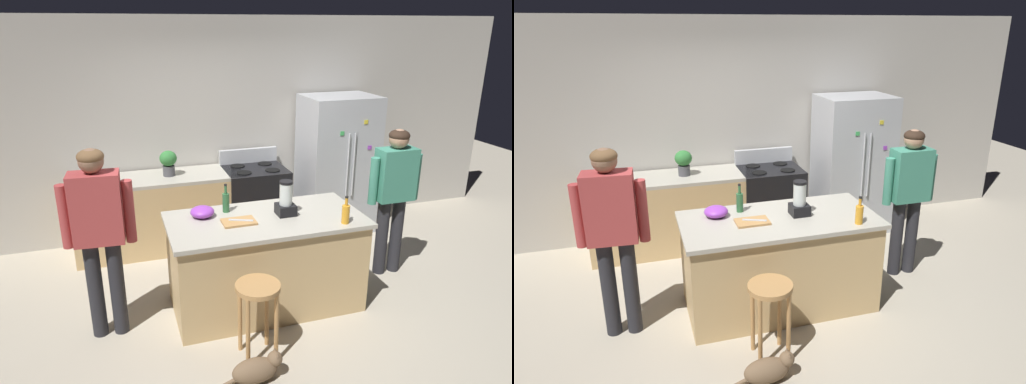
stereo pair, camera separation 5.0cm
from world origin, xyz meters
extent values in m
plane|color=#B2A893|center=(0.00, 0.00, 0.00)|extent=(14.00, 14.00, 0.00)
cube|color=#BCB7AD|center=(0.00, 1.95, 1.35)|extent=(8.00, 0.10, 2.70)
cube|color=tan|center=(0.00, 0.00, 0.44)|extent=(1.75, 0.82, 0.87)
cube|color=#B2AD9E|center=(0.00, 0.00, 0.89)|extent=(1.81, 0.88, 0.04)
cube|color=tan|center=(-0.80, 1.55, 0.44)|extent=(2.00, 0.64, 0.87)
cube|color=#B2AD9E|center=(-0.80, 1.55, 0.89)|extent=(2.00, 0.64, 0.04)
cube|color=#B7BABF|center=(1.48, 1.50, 0.88)|extent=(0.90, 0.70, 1.76)
cylinder|color=#B7BABF|center=(1.44, 1.13, 0.97)|extent=(0.02, 0.02, 0.79)
cylinder|color=#B7BABF|center=(1.52, 1.13, 0.97)|extent=(0.02, 0.02, 0.79)
cube|color=yellow|center=(1.65, 1.15, 1.49)|extent=(0.05, 0.01, 0.05)
cube|color=purple|center=(1.73, 1.15, 1.17)|extent=(0.05, 0.01, 0.05)
cube|color=#3FB259|center=(1.34, 1.15, 1.37)|extent=(0.05, 0.01, 0.05)
cube|color=black|center=(0.37, 1.52, 0.46)|extent=(0.76, 0.64, 0.91)
cube|color=black|center=(0.37, 1.20, 0.41)|extent=(0.60, 0.01, 0.24)
cube|color=#B7BABF|center=(0.37, 1.81, 1.00)|extent=(0.76, 0.06, 0.18)
cylinder|color=black|center=(0.19, 1.37, 0.92)|extent=(0.18, 0.18, 0.01)
cylinder|color=black|center=(0.55, 1.37, 0.92)|extent=(0.18, 0.18, 0.01)
cylinder|color=black|center=(0.19, 1.67, 0.92)|extent=(0.18, 0.18, 0.01)
cylinder|color=black|center=(0.55, 1.67, 0.92)|extent=(0.18, 0.18, 0.01)
cylinder|color=#26262B|center=(-1.54, -0.01, 0.45)|extent=(0.14, 0.14, 0.89)
cylinder|color=#26262B|center=(-1.36, -0.02, 0.45)|extent=(0.14, 0.14, 0.89)
cube|color=#B23F3F|center=(-1.45, -0.02, 1.19)|extent=(0.41, 0.25, 0.60)
cylinder|color=#B23F3F|center=(-1.70, 0.00, 1.14)|extent=(0.10, 0.10, 0.54)
cylinder|color=#B23F3F|center=(-1.20, -0.03, 1.14)|extent=(0.10, 0.10, 0.54)
sphere|color=#8C664C|center=(-1.45, -0.02, 1.59)|extent=(0.21, 0.21, 0.20)
ellipsoid|color=brown|center=(-1.45, -0.02, 1.62)|extent=(0.22, 0.22, 0.12)
cylinder|color=#26262B|center=(1.58, 0.21, 0.43)|extent=(0.13, 0.13, 0.85)
cylinder|color=#26262B|center=(1.40, 0.21, 0.43)|extent=(0.13, 0.13, 0.85)
cube|color=#3F8C72|center=(1.49, 0.21, 1.13)|extent=(0.40, 0.22, 0.55)
cylinder|color=#3F8C72|center=(1.74, 0.21, 1.08)|extent=(0.09, 0.09, 0.50)
cylinder|color=#3F8C72|center=(1.24, 0.21, 1.08)|extent=(0.09, 0.09, 0.50)
sphere|color=tan|center=(1.49, 0.21, 1.50)|extent=(0.20, 0.20, 0.20)
ellipsoid|color=#332319|center=(1.49, 0.21, 1.54)|extent=(0.21, 0.21, 0.12)
cylinder|color=#B7844C|center=(-0.30, -0.71, 0.65)|extent=(0.36, 0.36, 0.04)
cylinder|color=#B7844C|center=(-0.42, -0.83, 0.32)|extent=(0.04, 0.04, 0.63)
cylinder|color=#B7844C|center=(-0.19, -0.83, 0.32)|extent=(0.04, 0.04, 0.63)
cylinder|color=#B7844C|center=(-0.42, -0.59, 0.32)|extent=(0.04, 0.04, 0.63)
cylinder|color=#B7844C|center=(-0.19, -0.59, 0.32)|extent=(0.04, 0.04, 0.63)
ellipsoid|color=brown|center=(-0.41, -0.98, 0.10)|extent=(0.36, 0.18, 0.20)
sphere|color=brown|center=(-0.25, -0.98, 0.17)|extent=(0.12, 0.12, 0.12)
cone|color=brown|center=(-0.24, -1.01, 0.23)|extent=(0.04, 0.04, 0.03)
cone|color=brown|center=(-0.24, -0.95, 0.23)|extent=(0.04, 0.04, 0.03)
cylinder|color=brown|center=(-0.61, -0.98, 0.04)|extent=(0.20, 0.03, 0.10)
cylinder|color=#4C4C51|center=(-0.68, 1.55, 0.97)|extent=(0.14, 0.14, 0.12)
ellipsoid|color=#337A38|center=(-0.68, 1.55, 1.12)|extent=(0.20, 0.20, 0.18)
cube|color=black|center=(0.20, 0.02, 0.96)|extent=(0.17, 0.17, 0.10)
cylinder|color=silver|center=(0.20, 0.02, 1.12)|extent=(0.12, 0.12, 0.21)
cylinder|color=black|center=(0.20, 0.02, 1.23)|extent=(0.12, 0.12, 0.02)
cylinder|color=orange|center=(0.64, -0.32, 1.00)|extent=(0.07, 0.07, 0.17)
cylinder|color=orange|center=(0.64, -0.32, 1.12)|extent=(0.03, 0.03, 0.07)
cylinder|color=black|center=(0.64, -0.32, 1.16)|extent=(0.03, 0.03, 0.02)
cylinder|color=#2D6638|center=(-0.31, 0.26, 1.00)|extent=(0.07, 0.07, 0.18)
cylinder|color=#2D6638|center=(-0.31, 0.26, 1.13)|extent=(0.03, 0.03, 0.08)
cylinder|color=black|center=(-0.31, 0.26, 1.18)|extent=(0.03, 0.03, 0.02)
ellipsoid|color=purple|center=(-0.55, 0.20, 0.96)|extent=(0.22, 0.22, 0.10)
cube|color=#B7844C|center=(-0.27, -0.03, 0.92)|extent=(0.30, 0.20, 0.02)
cube|color=#B7BABF|center=(-0.25, -0.03, 0.94)|extent=(0.21, 0.11, 0.01)
camera|label=1|loc=(-1.26, -3.72, 2.58)|focal=32.58mm
camera|label=2|loc=(-1.22, -3.74, 2.58)|focal=32.58mm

